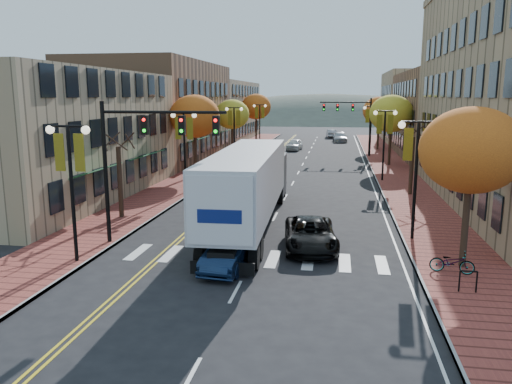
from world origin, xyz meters
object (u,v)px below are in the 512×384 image
at_px(semi_truck, 251,181).
at_px(bicycle, 452,262).
at_px(black_suv, 310,234).
at_px(navy_sedan, 230,252).

height_order(semi_truck, bicycle, semi_truck).
relative_size(semi_truck, bicycle, 10.21).
xyz_separation_m(black_suv, bicycle, (5.88, -2.87, -0.11)).
bearing_deg(semi_truck, bicycle, -36.79).
bearing_deg(black_suv, bicycle, -32.48).
bearing_deg(bicycle, semi_truck, 66.11).
bearing_deg(navy_sedan, bicycle, 8.63).
height_order(navy_sedan, black_suv, black_suv).
relative_size(navy_sedan, black_suv, 0.82).
distance_m(semi_truck, navy_sedan, 7.29).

